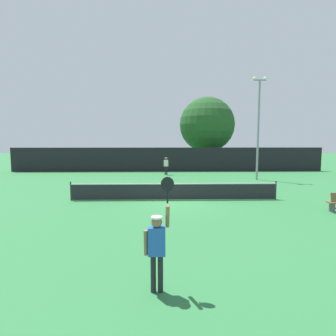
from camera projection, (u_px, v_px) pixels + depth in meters
ground_plane at (174, 200)px, 15.60m from camera, size 120.00×120.00×0.00m
tennis_net at (174, 191)px, 15.55m from camera, size 11.81×0.08×1.07m
perimeter_fence at (168, 159)px, 30.07m from camera, size 34.32×0.12×2.63m
player_serving at (157, 242)px, 6.00m from camera, size 0.67×0.40×2.58m
player_receiving at (166, 164)px, 26.98m from camera, size 0.57×0.25×1.71m
tennis_ball at (159, 188)px, 19.48m from camera, size 0.07×0.07×0.07m
spare_racket at (333, 207)px, 13.82m from camera, size 0.28×0.52×0.04m
light_pole at (258, 122)px, 23.17m from camera, size 1.18×0.28×8.71m
large_tree at (207, 125)px, 34.61m from camera, size 6.94×6.94×8.89m
parked_car_near at (105, 160)px, 37.44m from camera, size 2.15×4.31×1.69m
parked_car_mid at (235, 159)px, 38.79m from camera, size 1.97×4.23×1.69m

